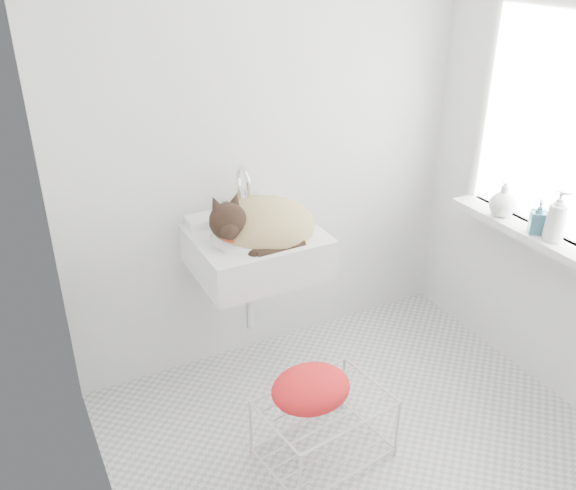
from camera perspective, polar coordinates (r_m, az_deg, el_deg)
name	(u,v)px	position (r m, az deg, el deg)	size (l,w,h in m)	color
floor	(366,451)	(3.02, 7.29, -18.44)	(2.20, 2.00, 0.02)	silver
back_wall	(269,133)	(3.12, -1.76, 10.42)	(2.20, 0.02, 2.50)	white
left_wall	(82,269)	(1.92, -18.64, -2.09)	(0.02, 2.00, 2.50)	white
window_glass	(556,125)	(3.13, 23.64, 10.19)	(0.01, 0.80, 1.00)	white
window_frame	(553,125)	(3.12, 23.46, 10.17)	(0.04, 0.90, 1.10)	white
windowsill	(524,230)	(3.25, 21.10, 1.34)	(0.16, 0.88, 0.04)	white
sink	(256,233)	(2.96, -2.99, 1.16)	(0.61, 0.53, 0.25)	white
faucet	(240,193)	(3.06, -4.46, 4.83)	(0.22, 0.16, 0.22)	silver
cat	(259,226)	(2.93, -2.67, 1.80)	(0.56, 0.50, 0.32)	tan
wire_rack	(324,431)	(2.87, 3.36, -16.85)	(0.54, 0.38, 0.32)	silver
towel	(311,397)	(2.73, 2.13, -13.93)	(0.36, 0.25, 0.15)	red
bottle_a	(551,240)	(3.14, 23.30, 0.39)	(0.08, 0.08, 0.21)	white
bottle_b	(535,233)	(3.19, 22.03, 1.08)	(0.07, 0.08, 0.16)	#2F5D70
bottle_c	(501,215)	(3.33, 19.17, 2.64)	(0.14, 0.14, 0.18)	white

